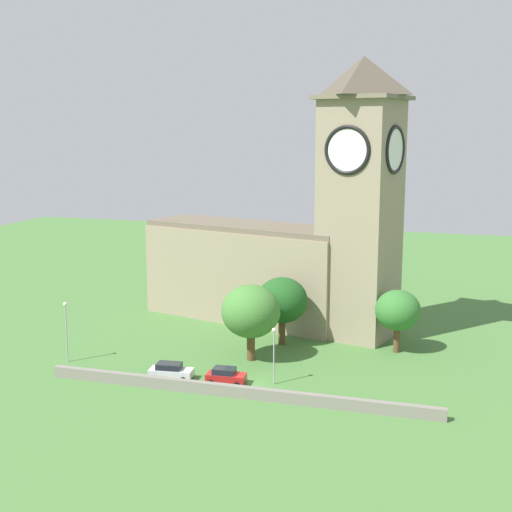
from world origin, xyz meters
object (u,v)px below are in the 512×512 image
Objects in this scene: streetlamp_west_end at (66,322)px; tree_by_tower at (398,311)px; tree_churchyard at (282,300)px; car_white at (171,371)px; car_red at (226,376)px; streetlamp_west_mid at (274,346)px; tree_riverside_east at (251,312)px; church at (292,243)px.

tree_by_tower is at bearing 22.06° from streetlamp_west_end.
streetlamp_west_end is 0.83× the size of tree_churchyard.
car_white is 17.85m from tree_churchyard.
car_white is at bearing -176.41° from car_red.
car_white is 0.79× the size of streetlamp_west_mid.
tree_riverside_east reaches higher than tree_churchyard.
tree_churchyard is at bearing 31.81° from streetlamp_west_end.
car_red is 0.47× the size of tree_riverside_east.
tree_churchyard is at bearing 101.19° from streetlamp_west_mid.
car_white is 0.68× the size of streetlamp_west_end.
car_red is at bearing -92.11° from tree_riverside_east.
tree_riverside_east is (-4.54, 6.63, 1.60)m from streetlamp_west_mid.
tree_riverside_east is at bearing -153.74° from tree_by_tower.
church is 10.62m from tree_churchyard.
tree_churchyard is at bearing 74.57° from tree_riverside_east.
streetlamp_west_end is 1.15× the size of streetlamp_west_mid.
streetlamp_west_mid is (24.34, 0.01, -0.54)m from streetlamp_west_end.
car_red is 5.99m from streetlamp_west_mid.
streetlamp_west_mid is 18.24m from tree_by_tower.
tree_churchyard is 1.11× the size of tree_by_tower.
streetlamp_west_end is at bearing -179.99° from streetlamp_west_mid.
tree_churchyard is at bearing 81.63° from car_red.
car_white is 11.54m from tree_riverside_east.
streetlamp_west_mid is 13.78m from tree_churchyard.
church is at bearing 86.84° from tree_riverside_east.
church is 25.88m from car_red.
tree_riverside_east reaches higher than tree_by_tower.
tree_by_tower is (14.85, -7.97, -6.15)m from church.
church is 8.88× the size of car_red.
tree_churchyard reaches higher than car_white.
tree_by_tower is (15.72, 7.75, -0.64)m from tree_riverside_east.
tree_churchyard reaches higher than streetlamp_west_end.
streetlamp_west_end is at bearing -161.47° from tree_riverside_east.
tree_riverside_east reaches higher than car_red.
tree_by_tower reaches higher than streetlamp_west_end.
church is 31.15m from streetlamp_west_end.
tree_riverside_east is (0.29, 7.95, 4.88)m from car_red.
church is at bearing 73.34° from car_white.
streetlamp_west_mid is 0.80× the size of tree_by_tower.
car_white is 14.10m from streetlamp_west_end.
tree_churchyard reaches higher than car_red.
church is 23.74m from streetlamp_west_mid.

